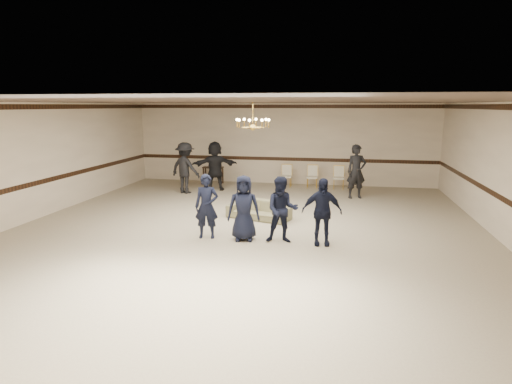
# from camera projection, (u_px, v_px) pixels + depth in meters

# --- Properties ---
(room) EXTENTS (12.01, 14.01, 3.21)m
(room) POSITION_uv_depth(u_px,v_px,m) (245.00, 169.00, 10.38)
(room) COLOR tan
(room) RESTS_ON ground
(chair_rail) EXTENTS (12.00, 0.02, 0.14)m
(chair_rail) POSITION_uv_depth(u_px,v_px,m) (282.00, 159.00, 17.22)
(chair_rail) COLOR black
(chair_rail) RESTS_ON wall_back
(crown_molding) EXTENTS (12.00, 0.02, 0.14)m
(crown_molding) POSITION_uv_depth(u_px,v_px,m) (283.00, 106.00, 16.81)
(crown_molding) COLOR black
(crown_molding) RESTS_ON wall_back
(chandelier) EXTENTS (0.94, 0.94, 0.89)m
(chandelier) POSITION_uv_depth(u_px,v_px,m) (253.00, 115.00, 11.09)
(chandelier) COLOR gold
(chandelier) RESTS_ON ceiling
(boy_a) EXTENTS (0.61, 0.45, 1.54)m
(boy_a) POSITION_uv_depth(u_px,v_px,m) (207.00, 206.00, 10.12)
(boy_a) COLOR black
(boy_a) RESTS_ON floor
(boy_b) EXTENTS (0.83, 0.62, 1.54)m
(boy_b) POSITION_uv_depth(u_px,v_px,m) (244.00, 208.00, 9.95)
(boy_b) COLOR black
(boy_b) RESTS_ON floor
(boy_c) EXTENTS (0.82, 0.67, 1.54)m
(boy_c) POSITION_uv_depth(u_px,v_px,m) (282.00, 210.00, 9.78)
(boy_c) COLOR black
(boy_c) RESTS_ON floor
(boy_d) EXTENTS (0.94, 0.49, 1.54)m
(boy_d) POSITION_uv_depth(u_px,v_px,m) (322.00, 212.00, 9.61)
(boy_d) COLOR black
(boy_d) RESTS_ON floor
(settee) EXTENTS (1.89, 1.18, 0.52)m
(settee) POSITION_uv_depth(u_px,v_px,m) (259.00, 210.00, 11.94)
(settee) COLOR olive
(settee) RESTS_ON floor
(adult_left) EXTENTS (1.34, 1.02, 1.83)m
(adult_left) POSITION_uv_depth(u_px,v_px,m) (185.00, 168.00, 15.33)
(adult_left) COLOR black
(adult_left) RESTS_ON floor
(adult_mid) EXTENTS (1.78, 1.11, 1.83)m
(adult_mid) POSITION_uv_depth(u_px,v_px,m) (215.00, 166.00, 15.83)
(adult_mid) COLOR black
(adult_mid) RESTS_ON floor
(adult_right) EXTENTS (0.78, 0.64, 1.83)m
(adult_right) POSITION_uv_depth(u_px,v_px,m) (356.00, 172.00, 14.48)
(adult_right) COLOR black
(adult_right) RESTS_ON floor
(banquet_chair_left) EXTENTS (0.43, 0.43, 0.86)m
(banquet_chair_left) POSITION_uv_depth(u_px,v_px,m) (286.00, 176.00, 16.53)
(banquet_chair_left) COLOR beige
(banquet_chair_left) RESTS_ON floor
(banquet_chair_mid) EXTENTS (0.42, 0.42, 0.86)m
(banquet_chair_mid) POSITION_uv_depth(u_px,v_px,m) (312.00, 177.00, 16.34)
(banquet_chair_mid) COLOR beige
(banquet_chair_mid) RESTS_ON floor
(banquet_chair_right) EXTENTS (0.42, 0.42, 0.86)m
(banquet_chair_right) POSITION_uv_depth(u_px,v_px,m) (339.00, 178.00, 16.16)
(banquet_chair_right) COLOR beige
(banquet_chair_right) RESTS_ON floor
(console_table) EXTENTS (0.83, 0.38, 0.69)m
(console_table) POSITION_uv_depth(u_px,v_px,m) (213.00, 175.00, 17.31)
(console_table) COLOR black
(console_table) RESTS_ON floor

